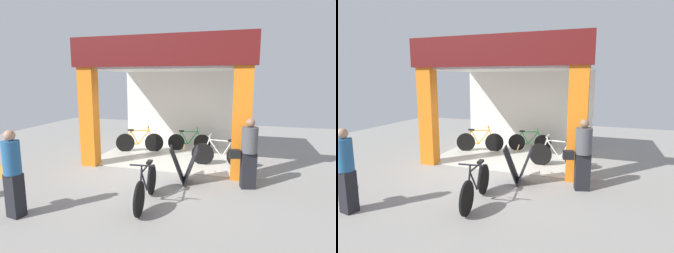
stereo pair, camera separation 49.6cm
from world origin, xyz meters
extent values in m
plane|color=gray|center=(0.00, 0.00, 0.00)|extent=(17.72, 17.72, 0.00)
cube|color=beige|center=(0.00, 1.65, 0.01)|extent=(4.86, 3.31, 0.02)
cube|color=silver|center=(0.00, 3.31, 1.45)|extent=(4.86, 0.12, 2.91)
cube|color=orange|center=(-2.19, 0.00, 1.45)|extent=(0.47, 0.36, 2.91)
cube|color=orange|center=(2.19, 0.00, 1.45)|extent=(0.47, 0.36, 2.91)
cube|color=#591414|center=(0.00, -0.15, 3.31)|extent=(5.06, 0.20, 0.81)
cube|color=silver|center=(0.00, 1.65, 2.88)|extent=(4.86, 3.31, 0.06)
cylinder|color=black|center=(-1.83, 1.67, 0.33)|extent=(0.65, 0.24, 0.66)
cylinder|color=black|center=(-0.85, 1.97, 0.33)|extent=(0.65, 0.24, 0.66)
cylinder|color=orange|center=(-1.60, 1.74, 0.31)|extent=(0.44, 0.17, 0.09)
cylinder|color=orange|center=(-1.51, 1.76, 0.52)|extent=(0.29, 0.12, 0.50)
cylinder|color=orange|center=(-1.21, 1.86, 0.53)|extent=(0.40, 0.16, 0.52)
cylinder|color=orange|center=(-1.33, 1.82, 0.77)|extent=(0.62, 0.22, 0.05)
cylinder|color=orange|center=(-1.72, 1.70, 0.55)|extent=(0.22, 0.10, 0.45)
cylinder|color=orange|center=(-0.95, 1.94, 0.56)|extent=(0.20, 0.09, 0.46)
cylinder|color=orange|center=(-1.04, 1.91, 0.85)|extent=(0.06, 0.05, 0.14)
cylinder|color=orange|center=(-1.05, 1.91, 0.91)|extent=(0.17, 0.45, 0.03)
cube|color=black|center=(-1.64, 1.73, 0.79)|extent=(0.22, 0.16, 0.05)
cylinder|color=black|center=(-0.14, 2.37, 0.30)|extent=(0.60, 0.15, 0.61)
cylinder|color=black|center=(0.78, 2.55, 0.30)|extent=(0.60, 0.15, 0.61)
cylinder|color=#198C33|center=(0.08, 2.42, 0.28)|extent=(0.41, 0.11, 0.08)
cylinder|color=#198C33|center=(0.16, 2.43, 0.48)|extent=(0.27, 0.08, 0.46)
cylinder|color=#198C33|center=(0.45, 2.49, 0.49)|extent=(0.37, 0.10, 0.48)
cylinder|color=#198C33|center=(0.33, 2.47, 0.71)|extent=(0.58, 0.14, 0.05)
cylinder|color=#198C33|center=(-0.04, 2.39, 0.50)|extent=(0.20, 0.07, 0.41)
cylinder|color=#198C33|center=(0.69, 2.53, 0.51)|extent=(0.18, 0.07, 0.42)
cylinder|color=#198C33|center=(0.61, 2.52, 0.77)|extent=(0.06, 0.04, 0.13)
cylinder|color=#198C33|center=(0.60, 2.52, 0.84)|extent=(0.11, 0.42, 0.03)
cube|color=black|center=(0.05, 2.41, 0.73)|extent=(0.20, 0.13, 0.05)
cylinder|color=black|center=(2.12, 0.90, 0.34)|extent=(0.68, 0.06, 0.68)
cylinder|color=black|center=(1.07, 0.92, 0.34)|extent=(0.68, 0.06, 0.68)
cylinder|color=white|center=(1.87, 0.91, 0.31)|extent=(0.46, 0.05, 0.09)
cylinder|color=white|center=(1.77, 0.91, 0.54)|extent=(0.30, 0.04, 0.51)
cylinder|color=white|center=(1.45, 0.92, 0.54)|extent=(0.42, 0.04, 0.53)
cylinder|color=white|center=(1.58, 0.91, 0.79)|extent=(0.65, 0.05, 0.05)
cylinder|color=white|center=(2.00, 0.91, 0.56)|extent=(0.22, 0.04, 0.46)
cylinder|color=white|center=(1.17, 0.92, 0.57)|extent=(0.20, 0.04, 0.47)
cylinder|color=white|center=(1.27, 0.92, 0.87)|extent=(0.06, 0.04, 0.14)
cylinder|color=white|center=(1.28, 0.92, 0.93)|extent=(0.04, 0.47, 0.03)
cube|color=black|center=(1.91, 0.91, 0.81)|extent=(0.21, 0.11, 0.05)
cylinder|color=black|center=(0.31, -1.55, 0.34)|extent=(0.12, 0.68, 0.68)
cylinder|color=black|center=(0.43, -2.60, 0.34)|extent=(0.12, 0.68, 0.68)
cylinder|color=black|center=(0.34, -1.79, 0.32)|extent=(0.09, 0.46, 0.09)
cylinder|color=black|center=(0.35, -1.89, 0.54)|extent=(0.07, 0.30, 0.51)
cylinder|color=black|center=(0.39, -2.21, 0.55)|extent=(0.08, 0.42, 0.53)
cylinder|color=black|center=(0.37, -2.08, 0.79)|extent=(0.11, 0.66, 0.05)
cylinder|color=black|center=(0.33, -1.66, 0.56)|extent=(0.06, 0.23, 0.46)
cylinder|color=black|center=(0.42, -2.49, 0.57)|extent=(0.06, 0.21, 0.47)
cylinder|color=black|center=(0.41, -2.40, 0.87)|extent=(0.04, 0.06, 0.14)
cylinder|color=black|center=(0.41, -2.39, 0.94)|extent=(0.48, 0.09, 0.03)
cube|color=black|center=(0.34, -1.76, 0.82)|extent=(0.13, 0.22, 0.05)
cube|color=black|center=(0.69, -0.69, 0.45)|extent=(0.49, 0.66, 0.92)
cube|color=black|center=(1.01, -0.62, 0.45)|extent=(0.49, 0.66, 0.92)
cylinder|color=olive|center=(0.85, -0.66, 0.91)|extent=(0.16, 0.58, 0.03)
cube|color=black|center=(2.40, -0.57, 0.44)|extent=(0.39, 0.32, 0.88)
cylinder|color=#4C4C51|center=(2.40, -0.57, 1.18)|extent=(0.46, 0.46, 0.60)
sphere|color=#8C664C|center=(2.40, -0.57, 1.58)|extent=(0.21, 0.21, 0.21)
cube|color=black|center=(2.07, -0.65, 0.84)|extent=(0.29, 0.21, 0.21)
cube|color=black|center=(-1.82, -3.25, 0.42)|extent=(0.32, 0.28, 0.84)
cylinder|color=#26598C|center=(-1.82, -3.25, 1.16)|extent=(0.36, 0.36, 0.63)
sphere|color=tan|center=(-1.82, -3.25, 1.57)|extent=(0.20, 0.20, 0.20)
cube|color=#BF8C33|center=(-2.10, -3.20, 0.84)|extent=(0.22, 0.15, 0.24)
camera|label=1|loc=(2.34, -7.20, 2.59)|focal=29.76mm
camera|label=2|loc=(2.81, -7.04, 2.59)|focal=29.76mm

